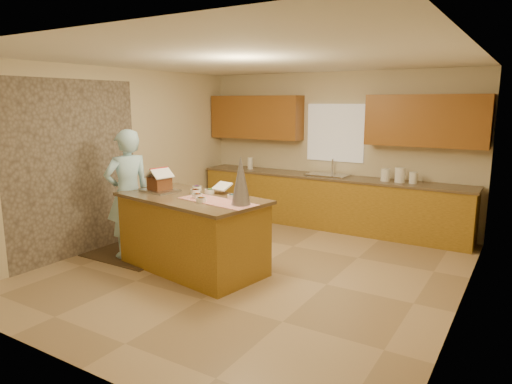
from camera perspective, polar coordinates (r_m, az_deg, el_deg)
floor at (r=6.21m, az=-0.18°, el=-9.50°), size 5.50×5.50×0.00m
ceiling at (r=5.83m, az=-0.19°, el=16.18°), size 5.50×5.50×0.00m
wall_back at (r=8.32m, az=9.84°, el=5.20°), size 5.50×5.50×0.00m
wall_front at (r=3.85m, az=-22.21°, el=-2.27°), size 5.50×5.50×0.00m
wall_left at (r=7.48m, az=-16.77°, el=4.23°), size 5.50×5.50×0.00m
wall_right at (r=5.05m, az=24.76°, el=0.55°), size 5.50×5.50×0.00m
stone_accent at (r=6.97m, az=-21.49°, el=2.63°), size 0.00×2.50×2.50m
window_curtain at (r=8.27m, az=9.83°, el=7.25°), size 1.05×0.03×1.00m
back_counter_base at (r=8.19m, az=8.85°, el=-1.32°), size 4.80×0.60×0.88m
back_counter_top at (r=8.10m, az=8.95°, el=1.86°), size 4.85×0.63×0.04m
upper_cabinet_left at (r=8.82m, az=-0.00°, el=9.27°), size 1.85×0.35×0.80m
upper_cabinet_right at (r=7.67m, az=20.39°, el=8.30°), size 1.85×0.35×0.80m
sink at (r=8.10m, az=8.94°, el=1.79°), size 0.70×0.45×0.12m
faucet at (r=8.24m, az=9.46°, el=3.12°), size 0.03×0.03×0.28m
island_base at (r=6.13m, az=-7.92°, el=-5.24°), size 2.06×1.27×0.94m
island_top at (r=6.01m, az=-8.04°, el=-0.75°), size 2.15×1.37×0.04m
table_runner at (r=5.66m, az=-4.86°, el=-1.17°), size 1.12×0.56×0.01m
baking_tray at (r=6.42m, az=-11.85°, el=0.20°), size 0.55×0.44×0.03m
cookbook at (r=6.14m, az=-4.23°, el=0.71°), size 0.26×0.22×0.10m
tinsel_tree at (r=5.40m, az=-1.90°, el=1.41°), size 0.27×0.27×0.59m
rug at (r=6.96m, az=-15.50°, el=-7.55°), size 1.23×0.80×0.01m
boy at (r=6.69m, az=-15.61°, el=-0.23°), size 0.64×0.77×1.81m
canister_a at (r=7.76m, az=15.76°, el=2.07°), size 0.15×0.15×0.20m
canister_b at (r=7.70m, az=17.44°, el=2.04°), size 0.16×0.16×0.24m
canister_c at (r=7.66m, az=18.94°, el=1.69°), size 0.13×0.13×0.18m
paper_towel at (r=8.82m, az=-0.72°, el=3.58°), size 0.10×0.10×0.22m
gingerbread_house at (r=6.40m, az=-11.89°, el=1.31°), size 0.34×0.34×0.30m
candy_bowls at (r=6.01m, az=-6.32°, el=-0.22°), size 0.89×0.72×0.06m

